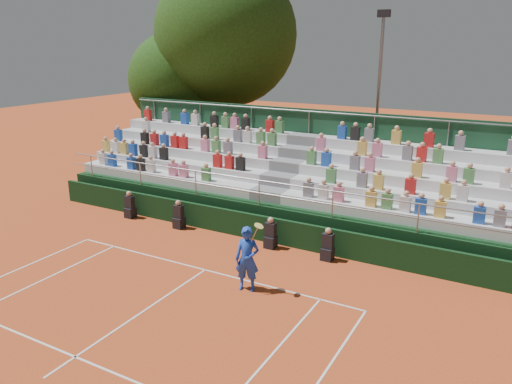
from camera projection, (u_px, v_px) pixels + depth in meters
The scene contains 8 objects.
ground at pixel (205, 270), 16.62m from camera, with size 90.00×90.00×0.00m, color #C14B20.
courtside_wall at pixel (252, 226), 19.15m from camera, with size 20.00×0.15×1.00m, color black.
line_officials at pixel (220, 225), 19.33m from camera, with size 9.46×0.40×1.19m.
grandstand at pixel (289, 191), 21.69m from camera, with size 20.00×5.20×4.40m.
tennis_player at pixel (247, 259), 15.03m from camera, with size 0.95×0.67×2.22m.
tree_west at pixel (176, 80), 29.08m from camera, with size 5.48×5.48×7.92m.
tree_east at pixel (226, 35), 28.11m from camera, with size 8.04×8.04×11.70m.
floodlight_mast at pixel (379, 89), 24.75m from camera, with size 0.60×0.25×8.78m.
Camera 1 is at (8.85, -12.43, 7.28)m, focal length 35.00 mm.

